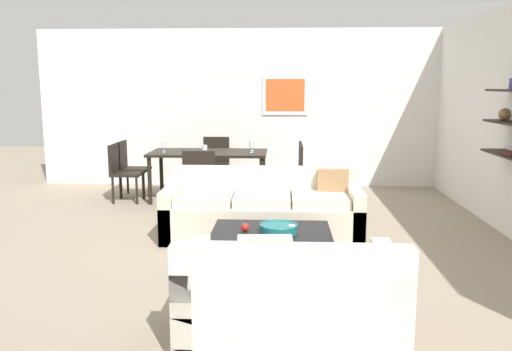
{
  "coord_description": "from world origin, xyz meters",
  "views": [
    {
      "loc": [
        0.36,
        -5.63,
        1.77
      ],
      "look_at": [
        0.06,
        0.2,
        0.75
      ],
      "focal_mm": 36.86,
      "sensor_mm": 36.0,
      "label": 1
    }
  ],
  "objects": [
    {
      "name": "dining_table",
      "position": [
        -0.77,
        2.29,
        0.68
      ],
      "size": [
        1.78,
        0.88,
        0.75
      ],
      "color": "black",
      "rests_on": "ground"
    },
    {
      "name": "wine_glass_left_near",
      "position": [
        -1.44,
        2.18,
        0.86
      ],
      "size": [
        0.07,
        0.07,
        0.16
      ],
      "color": "silver",
      "rests_on": "dining_table"
    },
    {
      "name": "sofa_beige",
      "position": [
        0.14,
        0.34,
        0.29
      ],
      "size": [
        2.26,
        0.9,
        0.78
      ],
      "color": "beige",
      "rests_on": "ground"
    },
    {
      "name": "loveseat_white",
      "position": [
        0.42,
        -2.15,
        0.29
      ],
      "size": [
        1.52,
        0.9,
        0.78
      ],
      "color": "silver",
      "rests_on": "ground"
    },
    {
      "name": "ground_plane",
      "position": [
        0.0,
        0.0,
        0.0
      ],
      "size": [
        18.0,
        18.0,
        0.0
      ],
      "primitive_type": "plane",
      "color": "gray"
    },
    {
      "name": "dining_chair_right_near",
      "position": [
        0.52,
        2.09,
        0.5
      ],
      "size": [
        0.44,
        0.44,
        0.88
      ],
      "color": "black",
      "rests_on": "ground"
    },
    {
      "name": "dining_chair_head",
      "position": [
        -0.77,
        3.14,
        0.5
      ],
      "size": [
        0.44,
        0.44,
        0.88
      ],
      "color": "black",
      "rests_on": "ground"
    },
    {
      "name": "wine_glass_foot",
      "position": [
        -0.77,
        1.91,
        0.85
      ],
      "size": [
        0.07,
        0.07,
        0.14
      ],
      "color": "silver",
      "rests_on": "dining_table"
    },
    {
      "name": "back_wall_unit",
      "position": [
        0.3,
        3.53,
        1.35
      ],
      "size": [
        8.4,
        0.09,
        2.7
      ],
      "color": "silver",
      "rests_on": "ground"
    },
    {
      "name": "wine_glass_right_near",
      "position": [
        -0.11,
        2.18,
        0.88
      ],
      "size": [
        0.06,
        0.06,
        0.18
      ],
      "color": "silver",
      "rests_on": "dining_table"
    },
    {
      "name": "dining_chair_foot",
      "position": [
        -0.77,
        1.45,
        0.5
      ],
      "size": [
        0.44,
        0.44,
        0.88
      ],
      "color": "black",
      "rests_on": "ground"
    },
    {
      "name": "decorative_bowl",
      "position": [
        0.33,
        -0.82,
        0.43
      ],
      "size": [
        0.36,
        0.36,
        0.08
      ],
      "color": "#19666B",
      "rests_on": "coffee_table"
    },
    {
      "name": "coffee_table",
      "position": [
        0.26,
        -0.86,
        0.19
      ],
      "size": [
        1.14,
        1.03,
        0.38
      ],
      "color": "black",
      "rests_on": "ground"
    },
    {
      "name": "dining_chair_right_far",
      "position": [
        0.52,
        2.49,
        0.5
      ],
      "size": [
        0.44,
        0.44,
        0.88
      ],
      "color": "black",
      "rests_on": "ground"
    },
    {
      "name": "dining_chair_left_near",
      "position": [
        -2.07,
        2.09,
        0.5
      ],
      "size": [
        0.44,
        0.44,
        0.88
      ],
      "color": "black",
      "rests_on": "ground"
    },
    {
      "name": "dining_chair_left_far",
      "position": [
        -2.07,
        2.49,
        0.5
      ],
      "size": [
        0.44,
        0.44,
        0.88
      ],
      "color": "black",
      "rests_on": "ground"
    },
    {
      "name": "wine_glass_right_far",
      "position": [
        -0.11,
        2.4,
        0.85
      ],
      "size": [
        0.07,
        0.07,
        0.15
      ],
      "color": "silver",
      "rests_on": "dining_table"
    },
    {
      "name": "candle_jar",
      "position": [
        0.45,
        -0.84,
        0.42
      ],
      "size": [
        0.07,
        0.07,
        0.08
      ],
      "primitive_type": "cylinder",
      "color": "silver",
      "rests_on": "coffee_table"
    },
    {
      "name": "apple_on_coffee_table",
      "position": [
        0.01,
        -0.79,
        0.42
      ],
      "size": [
        0.08,
        0.08,
        0.08
      ],
      "primitive_type": "sphere",
      "color": "red",
      "rests_on": "coffee_table"
    }
  ]
}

